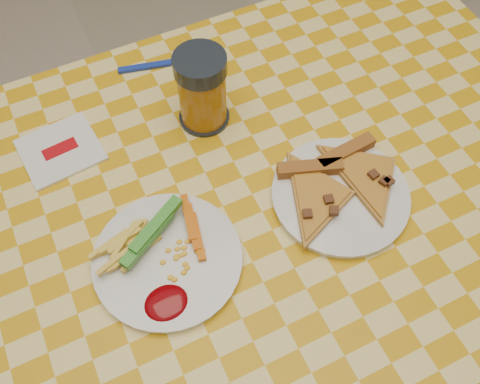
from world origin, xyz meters
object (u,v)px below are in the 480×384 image
object	(u,v)px
plate_left	(168,260)
drink_glass	(202,90)
table	(233,245)
plate_right	(340,196)

from	to	relation	value
plate_left	drink_glass	xyz separation A→B (m)	(0.16, 0.23, 0.06)
plate_left	drink_glass	world-z (taller)	drink_glass
plate_left	drink_glass	distance (m)	0.28
table	drink_glass	size ratio (longest dim) A/B	9.04
table	plate_left	world-z (taller)	plate_left
drink_glass	plate_right	bearing A→B (deg)	-62.20
table	drink_glass	distance (m)	0.26
plate_left	table	bearing A→B (deg)	8.37
plate_left	drink_glass	size ratio (longest dim) A/B	1.52
plate_left	plate_right	xyz separation A→B (m)	(0.29, -0.01, 0.00)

